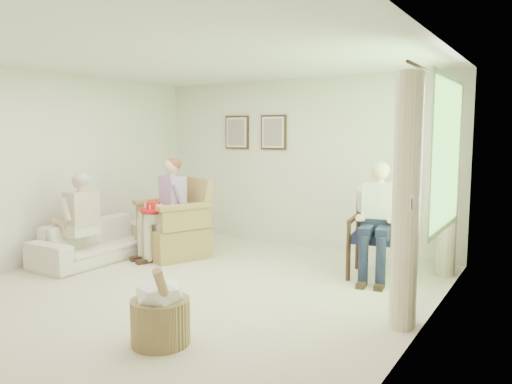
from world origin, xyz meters
TOP-DOWN VIEW (x-y plane):
  - floor at (0.00, 0.00)m, footprint 5.50×5.50m
  - back_wall at (0.00, 2.75)m, footprint 5.00×0.04m
  - left_wall at (-2.50, 0.00)m, footprint 0.04×5.50m
  - right_wall at (2.50, 0.00)m, footprint 0.04×5.50m
  - ceiling at (0.00, 0.00)m, footprint 5.00×5.50m
  - window at (2.46, 1.20)m, footprint 0.13×2.50m
  - curtain_left at (2.33, 0.22)m, footprint 0.34×0.34m
  - curtain_right at (2.33, 2.18)m, footprint 0.34×0.34m
  - framed_print_left at (-1.15, 2.71)m, footprint 0.45×0.05m
  - framed_print_right at (-0.45, 2.71)m, footprint 0.45×0.05m
  - wicker_armchair at (-1.19, 1.16)m, footprint 0.88×0.87m
  - wood_armchair at (1.64, 1.73)m, footprint 0.67×0.63m
  - sofa at (-1.95, 0.44)m, footprint 1.88×0.74m
  - person_wicker at (-1.19, 1.01)m, footprint 0.40×0.63m
  - person_dark at (1.64, 1.56)m, footprint 0.40×0.62m
  - person_sofa at (-1.95, 0.08)m, footprint 0.42×0.62m
  - red_hat at (-1.29, 0.83)m, footprint 0.36×0.36m
  - hatbox at (0.71, -1.24)m, footprint 0.52×0.52m

SIDE VIEW (x-z plane):
  - floor at x=0.00m, z-range 0.00..0.00m
  - sofa at x=-1.95m, z-range 0.00..0.55m
  - hatbox at x=0.71m, z-range -0.08..0.65m
  - wicker_armchair at x=-1.19m, z-range -0.20..0.92m
  - wood_armchair at x=1.64m, z-range 0.05..1.08m
  - person_sofa at x=-1.95m, z-range 0.07..1.30m
  - red_hat at x=-1.29m, z-range 0.66..0.80m
  - person_wicker at x=-1.19m, z-range 0.13..1.52m
  - person_dark at x=1.64m, z-range 0.13..1.53m
  - curtain_left at x=2.33m, z-range 0.00..2.30m
  - curtain_right at x=2.33m, z-range 0.00..2.30m
  - back_wall at x=0.00m, z-range 0.00..2.60m
  - left_wall at x=-2.50m, z-range 0.00..2.60m
  - right_wall at x=2.50m, z-range 0.00..2.60m
  - window at x=2.46m, z-range 0.77..2.40m
  - framed_print_left at x=-1.15m, z-range 1.51..2.06m
  - framed_print_right at x=-0.45m, z-range 1.51..2.06m
  - ceiling at x=0.00m, z-range 2.59..2.61m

